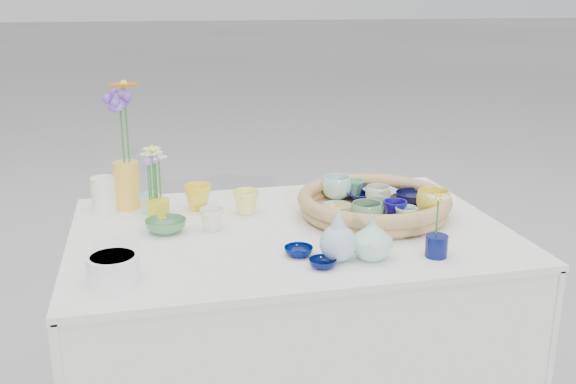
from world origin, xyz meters
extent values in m
imported|color=#090B42|center=(0.29, 0.16, 0.80)|extent=(0.13, 0.13, 0.03)
imported|color=#080A32|center=(0.43, 0.09, 0.80)|extent=(0.15, 0.15, 0.04)
imported|color=yellow|center=(0.43, -0.04, 0.82)|extent=(0.12, 0.12, 0.08)
imported|color=#408352|center=(0.30, 0.05, 0.80)|extent=(0.12, 0.12, 0.03)
imported|color=#56805B|center=(0.21, -0.09, 0.82)|extent=(0.10, 0.10, 0.07)
imported|color=#A0E9E4|center=(0.16, 0.05, 0.80)|extent=(0.11, 0.11, 0.03)
imported|color=#A9D9CC|center=(0.20, 0.19, 0.82)|extent=(0.12, 0.12, 0.08)
imported|color=beige|center=(0.31, 0.09, 0.81)|extent=(0.08, 0.08, 0.06)
imported|color=#A7CEF3|center=(0.35, 0.17, 0.80)|extent=(0.14, 0.14, 0.03)
imported|color=#120872|center=(0.30, -0.07, 0.82)|extent=(0.09, 0.09, 0.07)
imported|color=#E4C156|center=(0.16, 0.03, 0.80)|extent=(0.11, 0.11, 0.03)
imported|color=#86C7B4|center=(0.32, -0.11, 0.81)|extent=(0.08, 0.08, 0.06)
imported|color=#58A374|center=(0.27, 0.21, 0.81)|extent=(0.07, 0.07, 0.06)
imported|color=yellow|center=(-0.25, 0.24, 0.81)|extent=(0.09, 0.09, 0.08)
imported|color=#F4F172|center=(-0.10, 0.16, 0.80)|extent=(0.11, 0.11, 0.08)
imported|color=#498152|center=(-0.36, 0.05, 0.78)|extent=(0.15, 0.15, 0.04)
imported|color=#EEE4C4|center=(-0.22, 0.04, 0.80)|extent=(0.09, 0.09, 0.07)
imported|color=#000B47|center=(-0.02, -0.21, 0.78)|extent=(0.10, 0.10, 0.02)
imported|color=#86D6CB|center=(-0.40, 0.24, 0.80)|extent=(0.08, 0.08, 0.06)
imported|color=#030C41|center=(0.02, -0.30, 0.78)|extent=(0.09, 0.09, 0.02)
imported|color=#A0D4BB|center=(0.16, -0.27, 0.82)|extent=(0.12, 0.12, 0.11)
cylinder|color=#080F4B|center=(0.33, -0.30, 0.79)|extent=(0.07, 0.07, 0.06)
cylinder|color=yellow|center=(-0.46, 0.30, 0.84)|extent=(0.09, 0.09, 0.15)
cylinder|color=yellow|center=(-0.37, 0.13, 0.80)|extent=(0.09, 0.09, 0.07)
camera|label=1|loc=(-0.40, -1.73, 1.42)|focal=40.00mm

